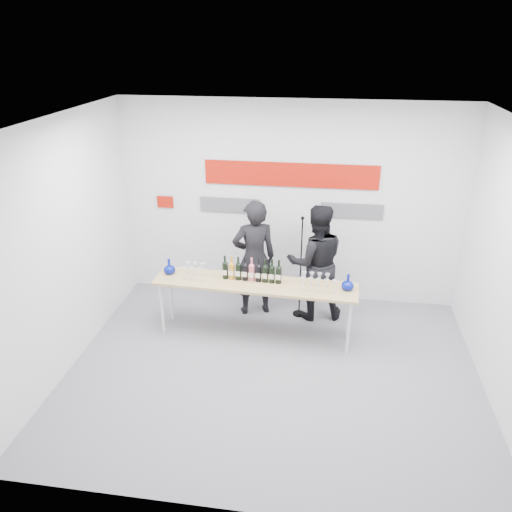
{
  "coord_description": "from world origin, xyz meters",
  "views": [
    {
      "loc": [
        0.54,
        -4.99,
        3.84
      ],
      "look_at": [
        -0.33,
        0.86,
        1.15
      ],
      "focal_mm": 35.0,
      "sensor_mm": 36.0,
      "label": 1
    }
  ],
  "objects_px": {
    "tasting_table": "(255,287)",
    "presenter_left": "(254,258)",
    "mic_stand": "(300,286)",
    "presenter_right": "(316,262)"
  },
  "relations": [
    {
      "from": "tasting_table",
      "to": "presenter_left",
      "type": "bearing_deg",
      "value": 102.28
    },
    {
      "from": "tasting_table",
      "to": "mic_stand",
      "type": "distance_m",
      "value": 0.89
    },
    {
      "from": "presenter_left",
      "to": "presenter_right",
      "type": "relative_size",
      "value": 1.02
    },
    {
      "from": "presenter_right",
      "to": "mic_stand",
      "type": "relative_size",
      "value": 1.1
    },
    {
      "from": "presenter_left",
      "to": "mic_stand",
      "type": "height_order",
      "value": "presenter_left"
    },
    {
      "from": "tasting_table",
      "to": "presenter_left",
      "type": "xyz_separation_m",
      "value": [
        -0.11,
        0.63,
        0.12
      ]
    },
    {
      "from": "tasting_table",
      "to": "presenter_right",
      "type": "relative_size",
      "value": 1.59
    },
    {
      "from": "tasting_table",
      "to": "presenter_right",
      "type": "height_order",
      "value": "presenter_right"
    },
    {
      "from": "presenter_left",
      "to": "mic_stand",
      "type": "xyz_separation_m",
      "value": [
        0.67,
        -0.0,
        -0.39
      ]
    },
    {
      "from": "tasting_table",
      "to": "mic_stand",
      "type": "bearing_deg",
      "value": 51.14
    }
  ]
}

